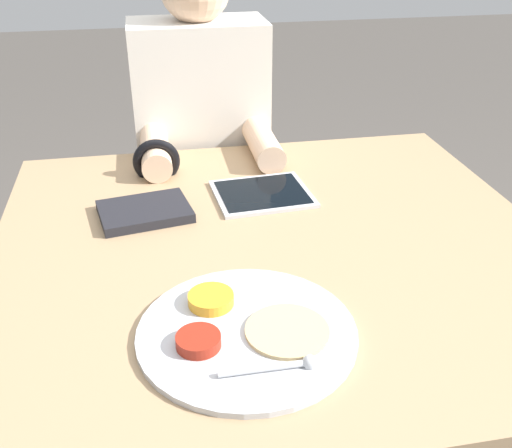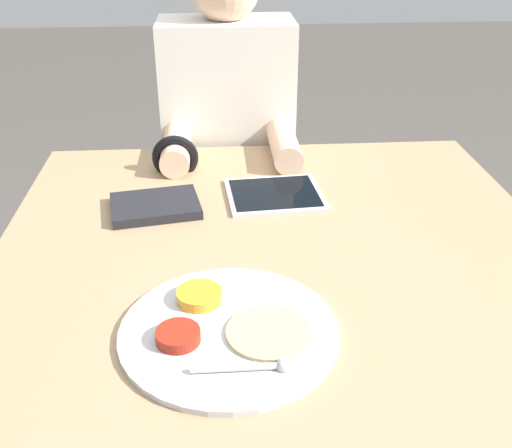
{
  "view_description": "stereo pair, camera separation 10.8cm",
  "coord_description": "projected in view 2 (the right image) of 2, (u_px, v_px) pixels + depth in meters",
  "views": [
    {
      "loc": [
        -0.22,
        -0.95,
        1.3
      ],
      "look_at": [
        -0.04,
        -0.03,
        0.77
      ],
      "focal_mm": 42.0,
      "sensor_mm": 36.0,
      "label": 1
    },
    {
      "loc": [
        -0.11,
        -0.97,
        1.3
      ],
      "look_at": [
        -0.04,
        -0.03,
        0.77
      ],
      "focal_mm": 42.0,
      "sensor_mm": 36.0,
      "label": 2
    }
  ],
  "objects": [
    {
      "name": "person_diner",
      "position": [
        229.0,
        182.0,
        1.75
      ],
      "size": [
        0.37,
        0.43,
        1.18
      ],
      "color": "black",
      "rests_on": "ground_plane"
    },
    {
      "name": "dining_table",
      "position": [
        275.0,
        384.0,
        1.31
      ],
      "size": [
        1.07,
        1.01,
        0.71
      ],
      "color": "#9E7F5B",
      "rests_on": "ground_plane"
    },
    {
      "name": "thali_tray",
      "position": [
        227.0,
        329.0,
        0.9
      ],
      "size": [
        0.33,
        0.33,
        0.03
      ],
      "color": "#B7BABF",
      "rests_on": "dining_table"
    },
    {
      "name": "red_notebook",
      "position": [
        155.0,
        207.0,
        1.25
      ],
      "size": [
        0.2,
        0.16,
        0.02
      ],
      "color": "silver",
      "rests_on": "dining_table"
    },
    {
      "name": "tablet_device",
      "position": [
        275.0,
        194.0,
        1.31
      ],
      "size": [
        0.22,
        0.19,
        0.01
      ],
      "color": "#B7B7BC",
      "rests_on": "dining_table"
    }
  ]
}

